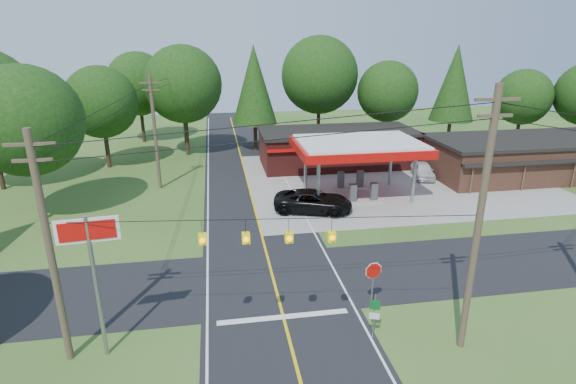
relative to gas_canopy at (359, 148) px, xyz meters
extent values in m
plane|color=#315A20|center=(-9.00, -13.00, -4.27)|extent=(120.00, 120.00, 0.00)
cube|color=black|center=(-9.00, -13.00, -4.26)|extent=(8.00, 120.00, 0.02)
cube|color=black|center=(-9.00, -13.00, -4.25)|extent=(70.00, 7.00, 0.02)
cube|color=yellow|center=(-9.00, -13.00, -4.24)|extent=(0.15, 110.00, 0.00)
cylinder|color=gray|center=(-4.00, -2.50, -2.17)|extent=(0.28, 0.28, 4.20)
cylinder|color=gray|center=(-4.00, 2.50, -2.17)|extent=(0.28, 0.28, 4.20)
cylinder|color=gray|center=(4.00, -2.50, -2.17)|extent=(0.28, 0.28, 4.20)
cylinder|color=gray|center=(4.00, 2.50, -2.17)|extent=(0.28, 0.28, 4.20)
cube|color=#BF0C0A|center=(0.00, 0.00, 0.08)|extent=(10.60, 7.40, 0.70)
cube|color=white|center=(0.00, 0.00, 0.48)|extent=(10.00, 7.00, 0.25)
cube|color=#9E9B93|center=(0.00, -1.80, -4.14)|extent=(3.20, 0.90, 0.22)
cube|color=#3F3F44|center=(-0.90, -1.80, -3.32)|extent=(0.55, 0.45, 1.50)
cube|color=#3F3F44|center=(0.90, -1.80, -3.32)|extent=(0.55, 0.45, 1.50)
cube|color=#9E9B93|center=(0.00, 1.80, -4.14)|extent=(3.20, 0.90, 0.22)
cube|color=#3F3F44|center=(-0.90, 1.80, -3.32)|extent=(0.55, 0.45, 1.50)
cube|color=#3F3F44|center=(0.90, 1.80, -3.32)|extent=(0.55, 0.45, 1.50)
cube|color=#571C19|center=(1.00, 10.00, -2.52)|extent=(16.00, 7.00, 3.50)
cube|color=black|center=(1.00, 10.00, -0.62)|extent=(16.40, 7.40, 0.30)
cube|color=#BF0C0A|center=(1.00, 6.40, -1.57)|extent=(16.00, 0.50, 0.25)
cube|color=#381F17|center=(19.00, 3.00, -2.52)|extent=(20.00, 8.00, 3.50)
cube|color=black|center=(19.00, 3.00, -0.62)|extent=(20.40, 8.40, 0.30)
cube|color=black|center=(19.00, -1.20, -1.67)|extent=(20.00, 0.70, 0.25)
cylinder|color=#473828|center=(-1.50, -20.00, 1.48)|extent=(0.30, 0.30, 11.50)
cube|color=#473828|center=(-1.50, -20.00, 6.63)|extent=(1.80, 0.12, 0.12)
cube|color=#473828|center=(-1.50, -20.00, 6.03)|extent=(1.40, 0.12, 0.12)
cylinder|color=#473828|center=(-18.50, -18.00, 0.73)|extent=(0.30, 0.30, 10.00)
cube|color=#473828|center=(-18.50, -18.00, 5.13)|extent=(1.80, 0.12, 0.12)
cube|color=#473828|center=(-18.50, -18.00, 4.53)|extent=(1.40, 0.12, 0.12)
cylinder|color=#473828|center=(-17.00, 5.00, 0.73)|extent=(0.30, 0.30, 10.00)
cube|color=#473828|center=(-17.00, 5.00, 5.13)|extent=(1.80, 0.12, 0.12)
cube|color=#473828|center=(-17.00, 5.00, 4.53)|extent=(1.40, 0.12, 0.12)
cylinder|color=#473828|center=(-15.50, 22.00, 0.48)|extent=(0.30, 0.30, 9.50)
cube|color=#F7F20D|center=(-12.55, -18.70, 1.23)|extent=(0.32, 0.32, 0.42)
cube|color=#F7F20D|center=(-10.85, -18.90, 1.23)|extent=(0.32, 0.32, 0.42)
cube|color=#F7F20D|center=(-9.15, -19.10, 1.23)|extent=(0.32, 0.32, 0.42)
cube|color=#F7F20D|center=(-7.45, -19.30, 1.23)|extent=(0.32, 0.32, 0.42)
cylinder|color=#332316|center=(-23.00, 13.00, -2.29)|extent=(0.44, 0.44, 3.96)
sphere|color=#15340E|center=(-23.00, 13.00, 2.55)|extent=(7.26, 7.26, 7.26)
cylinder|color=#332316|center=(-15.00, 17.00, -1.93)|extent=(0.44, 0.44, 4.68)
sphere|color=#15340E|center=(-15.00, 17.00, 3.79)|extent=(8.58, 8.58, 8.58)
cylinder|color=#332316|center=(-7.00, 18.00, -2.11)|extent=(0.44, 0.44, 4.32)
cone|color=#15340E|center=(-7.00, 18.00, 3.53)|extent=(5.28, 5.28, 9.00)
cylinder|color=#332316|center=(1.00, 19.00, -1.75)|extent=(0.44, 0.44, 5.04)
sphere|color=#15340E|center=(1.00, 19.00, 4.41)|extent=(9.24, 9.24, 9.24)
cylinder|color=#332316|center=(9.00, 17.00, -2.29)|extent=(0.44, 0.44, 3.96)
sphere|color=#15340E|center=(9.00, 17.00, 2.55)|extent=(7.26, 7.26, 7.26)
cylinder|color=#332316|center=(17.00, 16.00, -2.11)|extent=(0.44, 0.44, 4.32)
cone|color=#15340E|center=(17.00, 16.00, 3.53)|extent=(5.28, 5.28, 9.00)
cylinder|color=#332316|center=(25.00, 14.00, -2.47)|extent=(0.44, 0.44, 3.60)
sphere|color=#15340E|center=(25.00, 14.00, 1.93)|extent=(6.60, 6.60, 6.60)
cylinder|color=#332316|center=(-25.00, -1.00, -2.11)|extent=(0.44, 0.44, 4.32)
sphere|color=#15340E|center=(-25.00, -1.00, 3.17)|extent=(7.92, 7.92, 7.92)
cylinder|color=#332316|center=(-21.00, 25.00, -2.11)|extent=(0.44, 0.44, 4.32)
sphere|color=#15340E|center=(-21.00, 25.00, 3.17)|extent=(7.92, 7.92, 7.92)
imported|color=black|center=(-4.50, -3.00, -3.42)|extent=(7.60, 7.60, 1.70)
imported|color=silver|center=(8.00, 4.00, -3.53)|extent=(5.18, 5.18, 1.48)
cylinder|color=gray|center=(-17.00, -18.00, -1.02)|extent=(0.18, 0.18, 6.50)
cube|color=white|center=(-17.00, -18.00, 1.62)|extent=(2.41, 0.30, 1.02)
cube|color=#BF0C0A|center=(-17.00, -18.05, 1.62)|extent=(2.12, 0.26, 0.79)
cylinder|color=gray|center=(-4.50, -16.61, -3.02)|extent=(0.07, 0.07, 2.49)
cylinder|color=gray|center=(-5.20, -18.83, -3.12)|extent=(0.06, 0.06, 2.29)
cube|color=#0C591E|center=(-5.20, -18.87, -2.50)|extent=(0.45, 0.18, 0.47)
cube|color=white|center=(-5.20, -18.87, -3.08)|extent=(0.45, 0.18, 0.31)
camera|label=1|loc=(-11.87, -35.23, 8.83)|focal=28.00mm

